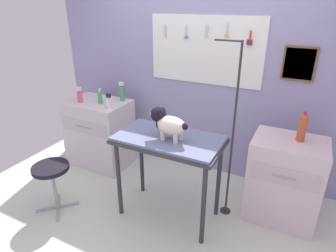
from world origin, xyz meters
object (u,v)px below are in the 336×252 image
counter_left (100,133)px  pump_bottle_white (109,102)px  grooming_table (169,147)px  grooming_arm (231,142)px  cabinet_right (284,180)px  dog (167,123)px  stool (52,173)px  soda_bottle (302,128)px

counter_left → pump_bottle_white: 0.62m
grooming_table → grooming_arm: size_ratio=0.58×
grooming_arm → cabinet_right: grooming_arm is taller
dog → counter_left: size_ratio=0.46×
grooming_arm → cabinet_right: bearing=21.1°
dog → stool: dog is taller
cabinet_right → counter_left: bearing=179.0°
cabinet_right → pump_bottle_white: bearing=-177.4°
dog → grooming_table: bearing=98.4°
counter_left → soda_bottle: bearing=-0.1°
grooming_arm → dog: (-0.52, -0.33, 0.23)m
grooming_table → cabinet_right: 1.21m
dog → pump_bottle_white: (-1.01, 0.44, -0.09)m
dog → pump_bottle_white: 1.10m
counter_left → stool: bearing=-79.2°
grooming_table → grooming_arm: grooming_arm is taller
grooming_table → cabinet_right: bearing=25.6°
stool → grooming_table: bearing=22.9°
grooming_arm → pump_bottle_white: bearing=176.1°
dog → soda_bottle: dog is taller
dog → counter_left: dog is taller
grooming_arm → pump_bottle_white: 1.54m
stool → soda_bottle: (2.23, 1.01, 0.56)m
grooming_table → stool: 1.27m
stool → pump_bottle_white: 1.03m
dog → grooming_arm: bearing=32.7°
stool → soda_bottle: size_ratio=1.87×
cabinet_right → pump_bottle_white: (-2.05, -0.09, 0.53)m
pump_bottle_white → grooming_arm: bearing=-3.9°
dog → soda_bottle: bearing=27.4°
grooming_arm → grooming_table: bearing=-150.3°
grooming_arm → pump_bottle_white: size_ratio=9.65×
cabinet_right → pump_bottle_white: pump_bottle_white is taller
cabinet_right → dog: bearing=-152.8°
grooming_arm → pump_bottle_white: grooming_arm is taller
grooming_table → counter_left: grooming_table is taller
pump_bottle_white → soda_bottle: bearing=3.6°
grooming_arm → counter_left: grooming_arm is taller
dog → stool: bearing=-158.7°
grooming_table → stool: grooming_table is taller
cabinet_right → stool: bearing=-155.8°
stool → counter_left: bearing=100.8°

